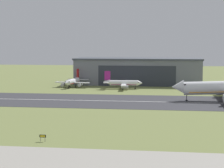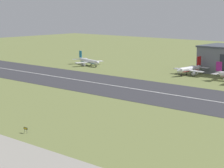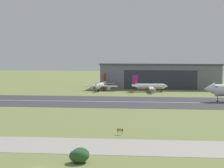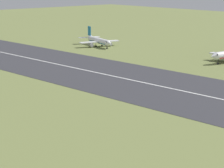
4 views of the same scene
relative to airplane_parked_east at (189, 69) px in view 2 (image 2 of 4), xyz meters
The scene contains 6 objects.
ground_plane 100.80m from the airplane_parked_east, 85.14° to the right, with size 620.02×620.02×0.00m, color olive.
runway_strip 48.62m from the airplane_parked_east, 79.88° to the right, with size 380.02×40.48×0.06m, color #333338.
runway_centreline 48.62m from the airplane_parked_east, 79.88° to the right, with size 342.02×0.70×0.01m, color silver.
airplane_parked_east is the anchor object (origin of this frame).
airplane_parked_far_east 64.32m from the airplane_parked_east, behind, with size 23.68×18.21×7.90m.
runway_sign 120.29m from the airplane_parked_east, 80.10° to the right, with size 1.54×0.13×1.60m.
Camera 2 is at (106.08, -36.45, 34.09)m, focal length 70.00 mm.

